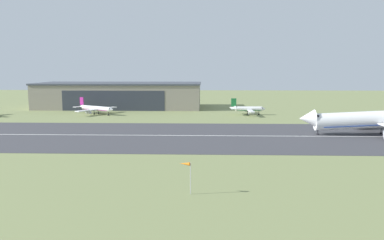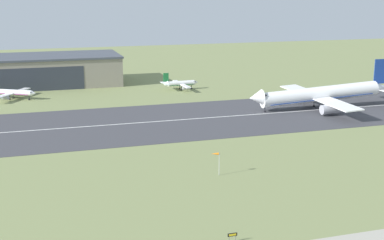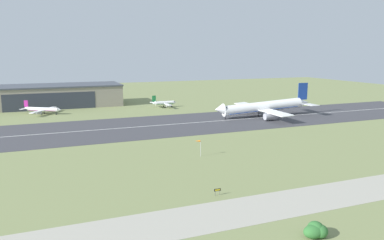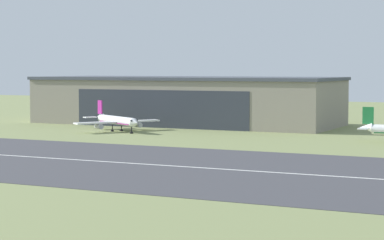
{
  "view_description": "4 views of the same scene",
  "coord_description": "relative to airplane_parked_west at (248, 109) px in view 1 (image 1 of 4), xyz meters",
  "views": [
    {
      "loc": [
        26.2,
        4.48,
        21.98
      ],
      "look_at": [
        23.2,
        93.94,
        9.61
      ],
      "focal_mm": 35.0,
      "sensor_mm": 36.0,
      "label": 1
    },
    {
      "loc": [
        -18.89,
        -47.52,
        43.45
      ],
      "look_at": [
        24.66,
        92.79,
        7.98
      ],
      "focal_mm": 50.0,
      "sensor_mm": 36.0,
      "label": 2
    },
    {
      "loc": [
        -24.96,
        -46.31,
        35.48
      ],
      "look_at": [
        26.99,
        83.82,
        9.77
      ],
      "focal_mm": 35.0,
      "sensor_mm": 36.0,
      "label": 3
    },
    {
      "loc": [
        77.54,
        14.04,
        16.5
      ],
      "look_at": [
        32.78,
        106.24,
        9.45
      ],
      "focal_mm": 70.0,
      "sensor_mm": 36.0,
      "label": 4
    }
  ],
  "objects": [
    {
      "name": "airplane_parked_centre",
      "position": [
        -73.05,
        0.12,
        -0.01
      ],
      "size": [
        22.63,
        21.87,
        7.82
      ],
      "color": "white",
      "rests_on": "ground_plane"
    },
    {
      "name": "ground_plane",
      "position": [
        -46.87,
        -119.16,
        -2.82
      ],
      "size": [
        643.28,
        643.28,
        0.0
      ],
      "primitive_type": "plane",
      "color": "#7A8451"
    },
    {
      "name": "windsock_pole",
      "position": [
        -23.93,
        -113.85,
        2.23
      ],
      "size": [
        2.05,
        1.04,
        5.73
      ],
      "color": "#B7B7BC",
      "rests_on": "ground_plane"
    },
    {
      "name": "hangar_building",
      "position": [
        -68.24,
        31.6,
        4.23
      ],
      "size": [
        90.66,
        34.1,
        14.07
      ],
      "color": "gray",
      "rests_on": "ground_plane"
    },
    {
      "name": "runway_strip",
      "position": [
        -46.87,
        -56.33,
        -2.79
      ],
      "size": [
        403.28,
        54.56,
        0.06
      ],
      "primitive_type": "cube",
      "color": "#3D3D42",
      "rests_on": "ground_plane"
    },
    {
      "name": "airplane_parked_west",
      "position": [
        0.0,
        0.0,
        0.0
      ],
      "size": [
        17.18,
        20.94,
        7.94
      ],
      "color": "white",
      "rests_on": "ground_plane"
    },
    {
      "name": "runway_centreline",
      "position": [
        -46.87,
        -56.33,
        -2.75
      ],
      "size": [
        362.96,
        0.7,
        0.01
      ],
      "primitive_type": "cube",
      "color": "silver",
      "rests_on": "runway_strip"
    }
  ]
}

